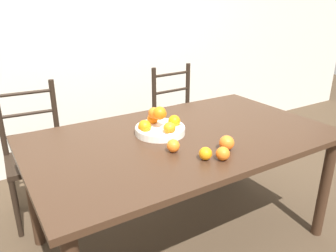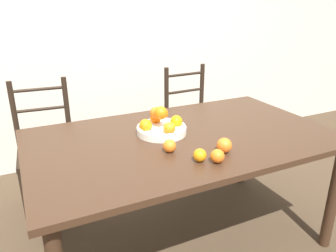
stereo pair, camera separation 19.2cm
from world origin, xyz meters
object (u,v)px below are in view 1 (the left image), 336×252
Objects in this scene: fruit_bowl at (160,126)px; chair_left at (36,158)px; orange_loose_3 at (173,146)px; chair_right at (180,126)px; orange_loose_2 at (227,143)px; orange_loose_1 at (223,154)px; orange_loose_0 at (205,154)px.

chair_left is (-0.63, 0.72, -0.36)m from fruit_bowl.
fruit_bowl reaches higher than orange_loose_3.
orange_loose_2 is at bearing -114.52° from chair_right.
chair_right reaches higher than orange_loose_1.
chair_left is at bearing 119.43° from orange_loose_0.
orange_loose_3 is at bearing 153.32° from orange_loose_2.
chair_left is at bearing 177.08° from chair_right.
orange_loose_3 is at bearing 127.09° from orange_loose_1.
chair_right is (0.71, 0.99, -0.34)m from orange_loose_3.
orange_loose_1 is 0.87× the size of orange_loose_2.
fruit_bowl reaches higher than orange_loose_2.
orange_loose_0 is at bearing -168.87° from orange_loose_2.
orange_loose_2 is at bearing 11.13° from orange_loose_0.
orange_loose_1 reaches higher than orange_loose_0.
orange_loose_2 is (0.19, -0.40, -0.01)m from fruit_bowl.
orange_loose_1 is at bearing -34.49° from orange_loose_0.
orange_loose_0 is at bearing 145.51° from orange_loose_1.
chair_left is at bearing 131.18° from fruit_bowl.
orange_loose_2 is 0.08× the size of chair_right.
chair_left is (-0.65, 1.15, -0.34)m from orange_loose_0.
fruit_bowl is 4.33× the size of orange_loose_3.
chair_left reaches higher than orange_loose_1.
orange_loose_3 is at bearing -105.11° from fruit_bowl.
chair_left is at bearing 126.33° from orange_loose_2.
fruit_bowl is 3.73× the size of orange_loose_2.
fruit_bowl is 0.49m from orange_loose_1.
fruit_bowl is at bearing 115.73° from orange_loose_2.
orange_loose_1 is 0.07× the size of chair_left.
fruit_bowl is at bearing 100.82° from orange_loose_1.
orange_loose_2 is 1.25m from chair_right.
orange_loose_3 is (-0.09, 0.17, 0.00)m from orange_loose_0.
fruit_bowl is at bearing 74.89° from orange_loose_3.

